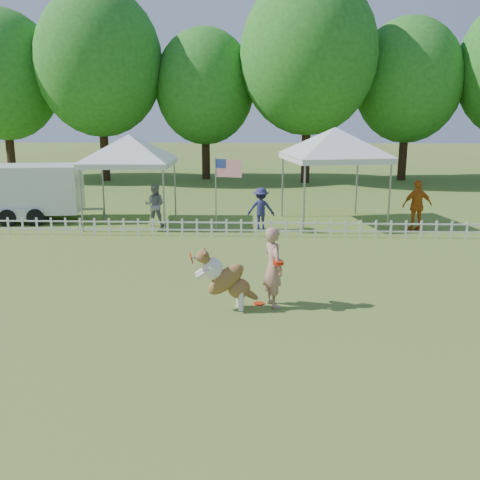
# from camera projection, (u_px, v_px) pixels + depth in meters

# --- Properties ---
(ground) EXTENTS (120.00, 120.00, 0.00)m
(ground) POSITION_uv_depth(u_px,v_px,m) (241.00, 313.00, 11.27)
(ground) COLOR #4E6E22
(ground) RESTS_ON ground
(picket_fence) EXTENTS (22.00, 0.08, 0.60)m
(picket_fence) POSITION_uv_depth(u_px,v_px,m) (249.00, 228.00, 17.99)
(picket_fence) COLOR white
(picket_fence) RESTS_ON ground
(handler) EXTENTS (0.64, 0.76, 1.76)m
(handler) POSITION_uv_depth(u_px,v_px,m) (273.00, 267.00, 11.48)
(handler) COLOR #A87864
(handler) RESTS_ON ground
(dog) EXTENTS (1.37, 0.71, 1.36)m
(dog) POSITION_uv_depth(u_px,v_px,m) (227.00, 279.00, 11.31)
(dog) COLOR brown
(dog) RESTS_ON ground
(frisbee_on_turf) EXTENTS (0.30, 0.30, 0.02)m
(frisbee_on_turf) POSITION_uv_depth(u_px,v_px,m) (259.00, 303.00, 11.79)
(frisbee_on_turf) COLOR red
(frisbee_on_turf) RESTS_ON ground
(canopy_tent_left) EXTENTS (3.21, 3.21, 3.24)m
(canopy_tent_left) POSITION_uv_depth(u_px,v_px,m) (131.00, 181.00, 19.82)
(canopy_tent_left) COLOR silver
(canopy_tent_left) RESTS_ON ground
(canopy_tent_right) EXTENTS (3.98, 3.98, 3.48)m
(canopy_tent_right) POSITION_uv_depth(u_px,v_px,m) (333.00, 177.00, 19.87)
(canopy_tent_right) COLOR silver
(canopy_tent_right) RESTS_ON ground
(cargo_trailer) EXTENTS (5.23, 2.93, 2.18)m
(cargo_trailer) POSITION_uv_depth(u_px,v_px,m) (27.00, 193.00, 20.47)
(cargo_trailer) COLOR white
(cargo_trailer) RESTS_ON ground
(flag_pole) EXTENTS (0.99, 0.34, 2.60)m
(flag_pole) POSITION_uv_depth(u_px,v_px,m) (216.00, 195.00, 18.54)
(flag_pole) COLOR gray
(flag_pole) RESTS_ON ground
(spectator_a) EXTENTS (0.77, 0.61, 1.55)m
(spectator_a) POSITION_uv_depth(u_px,v_px,m) (155.00, 205.00, 19.61)
(spectator_a) COLOR gray
(spectator_a) RESTS_ON ground
(spectator_b) EXTENTS (1.00, 0.61, 1.50)m
(spectator_b) POSITION_uv_depth(u_px,v_px,m) (261.00, 209.00, 19.02)
(spectator_b) COLOR #262551
(spectator_b) RESTS_ON ground
(spectator_c) EXTENTS (1.11, 0.58, 1.80)m
(spectator_c) POSITION_uv_depth(u_px,v_px,m) (417.00, 205.00, 18.78)
(spectator_c) COLOR #C26016
(spectator_c) RESTS_ON ground
(tree_far_left) EXTENTS (6.60, 6.60, 11.00)m
(tree_far_left) POSITION_uv_depth(u_px,v_px,m) (4.00, 87.00, 31.89)
(tree_far_left) COLOR #23611B
(tree_far_left) RESTS_ON ground
(tree_left) EXTENTS (7.40, 7.40, 12.00)m
(tree_left) POSITION_uv_depth(u_px,v_px,m) (100.00, 78.00, 31.06)
(tree_left) COLOR #23611B
(tree_left) RESTS_ON ground
(tree_center_left) EXTENTS (6.00, 6.00, 9.80)m
(tree_center_left) POSITION_uv_depth(u_px,v_px,m) (205.00, 97.00, 32.06)
(tree_center_left) COLOR #23611B
(tree_center_left) RESTS_ON ground
(tree_center_right) EXTENTS (7.60, 7.60, 12.60)m
(tree_center_right) POSITION_uv_depth(u_px,v_px,m) (308.00, 71.00, 30.05)
(tree_center_right) COLOR #23611B
(tree_center_right) RESTS_ON ground
(tree_right) EXTENTS (6.20, 6.20, 10.40)m
(tree_right) POSITION_uv_depth(u_px,v_px,m) (407.00, 92.00, 31.54)
(tree_right) COLOR #23611B
(tree_right) RESTS_ON ground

